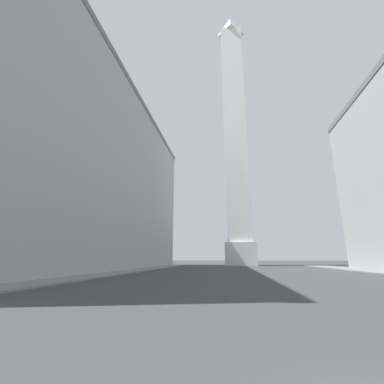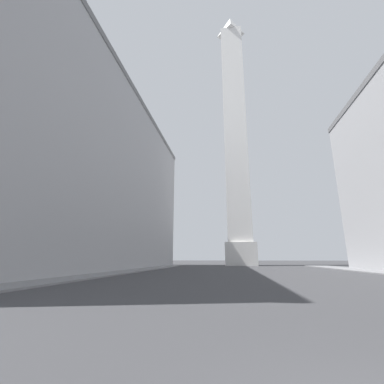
# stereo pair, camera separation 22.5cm
# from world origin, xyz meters

# --- Properties ---
(sidewalk_left) EXTENTS (5.00, 76.62, 0.15)m
(sidewalk_left) POSITION_xyz_m (-16.67, 22.99, 0.07)
(sidewalk_left) COLOR slate
(sidewalk_left) RESTS_ON ground_plane
(building_left) EXTENTS (22.31, 60.57, 29.95)m
(building_left) POSITION_xyz_m (-28.48, 34.63, 14.98)
(building_left) COLOR #9E9EA0
(building_left) RESTS_ON ground_plane
(obelisk) EXTENTS (7.59, 7.59, 76.08)m
(obelisk) POSITION_xyz_m (0.00, 63.85, 36.66)
(obelisk) COLOR silver
(obelisk) RESTS_ON ground_plane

